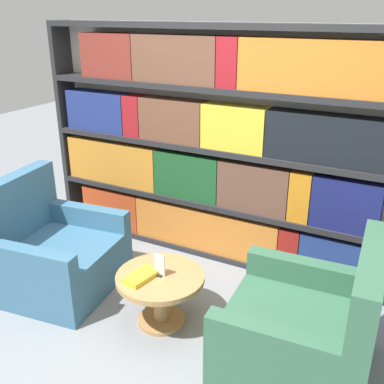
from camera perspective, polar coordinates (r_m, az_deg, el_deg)
ground_plane at (r=3.43m, az=-6.09°, el=-17.75°), size 14.00×14.00×0.00m
bookshelf at (r=4.00m, az=4.05°, el=5.13°), size 3.59×0.30×2.10m
armchair_left at (r=3.97m, az=-17.29°, el=-7.50°), size 1.01×1.03×0.94m
armchair_right at (r=3.07m, az=14.08°, el=-16.88°), size 0.95×0.97×0.94m
coffee_table at (r=3.38m, az=-4.02°, el=-12.14°), size 0.65×0.65×0.41m
table_sign at (r=3.28m, az=-4.11°, el=-9.42°), size 0.08×0.06×0.17m
stray_book at (r=3.28m, az=-6.49°, el=-10.61°), size 0.18×0.27×0.04m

